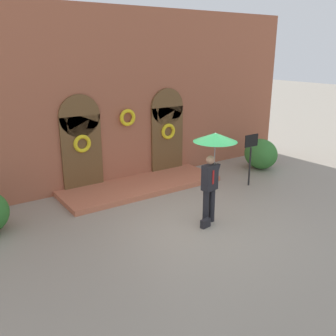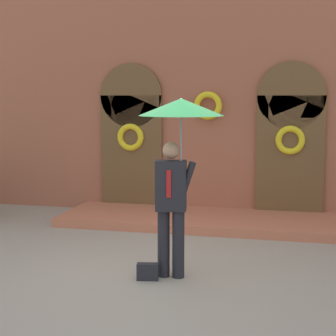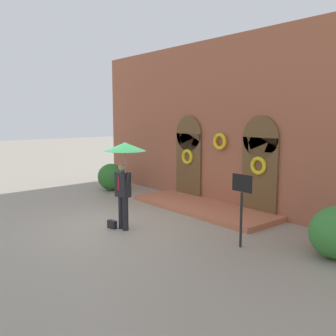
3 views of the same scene
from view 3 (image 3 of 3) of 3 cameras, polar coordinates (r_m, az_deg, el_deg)
The scene contains 6 objects.
ground_plane at distance 10.54m, azimuth -6.91°, elevation -8.91°, with size 80.00×80.00×0.00m, color gray.
building_facade at distance 12.79m, azimuth 8.88°, elevation 6.21°, with size 14.00×2.30×5.60m.
person_with_umbrella at distance 9.87m, azimuth -6.65°, elevation 1.30°, with size 1.10×1.10×2.36m.
handbag at distance 10.43m, azimuth -8.52°, elevation -8.49°, with size 0.28×0.12×0.22m, color black.
sign_post at distance 8.80m, azimuth 11.16°, elevation -4.56°, with size 0.56×0.06×1.72m.
shrub_left at distance 15.63m, azimuth -8.64°, elevation -1.35°, with size 1.20×1.08×1.09m, color #2D6B28.
Camera 3 is at (8.55, -5.36, 3.05)m, focal length 40.00 mm.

